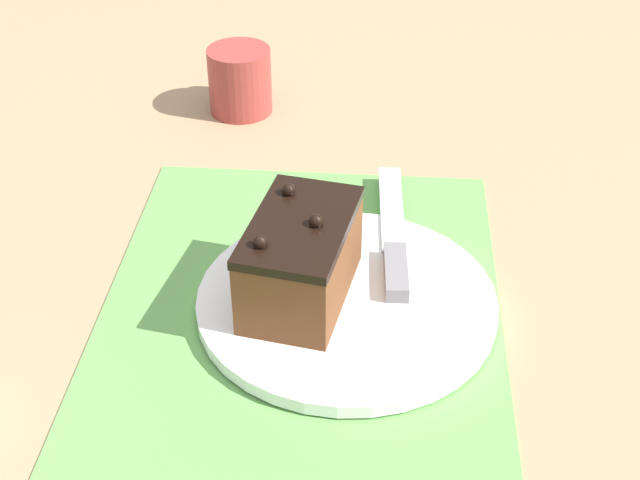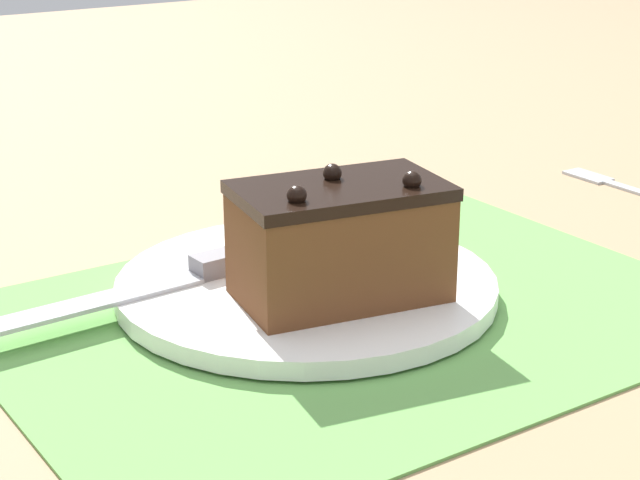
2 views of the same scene
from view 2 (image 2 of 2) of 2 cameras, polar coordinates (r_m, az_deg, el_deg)
ground_plane at (r=0.70m, az=1.77°, el=-4.04°), size 3.00×3.00×0.00m
placemat_woven at (r=0.70m, az=1.77°, el=-3.89°), size 0.46×0.34×0.00m
cake_plate at (r=0.72m, az=-0.74°, el=-2.47°), size 0.25×0.25×0.01m
chocolate_cake at (r=0.67m, az=1.25°, el=-0.12°), size 0.14×0.10×0.08m
serving_knife at (r=0.71m, az=-6.76°, el=-1.71°), size 0.21×0.03×0.01m
dessert_fork at (r=1.00m, az=15.72°, el=2.85°), size 0.02×0.15×0.01m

